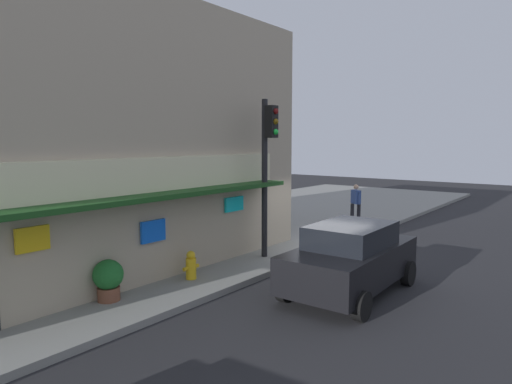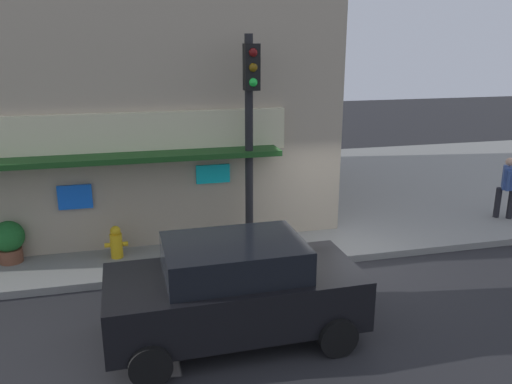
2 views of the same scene
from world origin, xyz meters
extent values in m
plane|color=#232326|center=(0.00, 0.00, 0.00)|extent=(60.78, 60.78, 0.00)
cube|color=gray|center=(0.00, 5.59, 0.08)|extent=(40.52, 11.19, 0.16)
cube|color=tan|center=(-5.76, 6.00, 3.81)|extent=(12.73, 8.52, 7.30)
cube|color=beige|center=(-5.76, 1.66, 2.85)|extent=(9.67, 0.16, 0.94)
cube|color=#194719|center=(-5.76, 1.31, 2.41)|extent=(9.16, 0.90, 0.12)
cube|color=blue|center=(-5.72, 1.68, 1.49)|extent=(0.73, 0.08, 0.55)
cube|color=#19D8E5|center=(-2.62, 1.68, 1.83)|extent=(0.79, 0.08, 0.43)
cylinder|color=black|center=(-1.89, 1.08, 2.56)|extent=(0.18, 0.18, 4.80)
cube|color=black|center=(-1.89, 0.83, 4.29)|extent=(0.32, 0.28, 0.95)
sphere|color=maroon|center=(-1.89, 0.68, 4.59)|extent=(0.18, 0.18, 0.18)
sphere|color=brown|center=(-1.89, 0.68, 4.29)|extent=(0.18, 0.18, 0.18)
sphere|color=#1ED83F|center=(-1.89, 0.68, 3.99)|extent=(0.18, 0.18, 0.18)
cylinder|color=gold|center=(-4.90, 1.20, 0.44)|extent=(0.27, 0.27, 0.55)
sphere|color=gold|center=(-4.90, 1.20, 0.79)|extent=(0.23, 0.23, 0.23)
cylinder|color=gold|center=(-5.10, 1.20, 0.47)|extent=(0.12, 0.10, 0.10)
cylinder|color=gold|center=(-4.71, 1.20, 0.47)|extent=(0.12, 0.10, 0.10)
cylinder|color=black|center=(5.18, 1.53, 0.58)|extent=(0.22, 0.22, 0.83)
cylinder|color=black|center=(5.45, 1.35, 0.58)|extent=(0.22, 0.22, 0.83)
cube|color=#334C8C|center=(5.32, 1.44, 1.29)|extent=(0.46, 0.52, 0.60)
sphere|color=tan|center=(5.32, 1.44, 1.73)|extent=(0.22, 0.22, 0.22)
cylinder|color=#334C8C|center=(5.17, 1.23, 1.26)|extent=(0.14, 0.14, 0.54)
cylinder|color=#334C8C|center=(5.46, 1.65, 1.26)|extent=(0.14, 0.14, 0.54)
cylinder|color=brown|center=(-7.15, 1.51, 0.32)|extent=(0.49, 0.49, 0.31)
sphere|color=#1E6628|center=(-7.15, 1.51, 0.76)|extent=(0.68, 0.68, 0.68)
cube|color=black|center=(-2.95, -2.33, 0.75)|extent=(4.19, 1.94, 0.86)
cube|color=black|center=(-2.95, -2.33, 1.45)|extent=(2.27, 1.61, 0.54)
cylinder|color=black|center=(-1.51, -1.37, 0.32)|extent=(0.64, 0.23, 0.64)
cylinder|color=black|center=(-1.48, -3.25, 0.32)|extent=(0.64, 0.23, 0.64)
cylinder|color=black|center=(-4.42, -1.41, 0.32)|extent=(0.64, 0.23, 0.64)
cylinder|color=black|center=(-4.39, -3.29, 0.32)|extent=(0.64, 0.23, 0.64)
camera|label=1|loc=(-12.82, -7.04, 3.70)|focal=31.53mm
camera|label=2|loc=(-4.47, -9.91, 4.82)|focal=36.24mm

